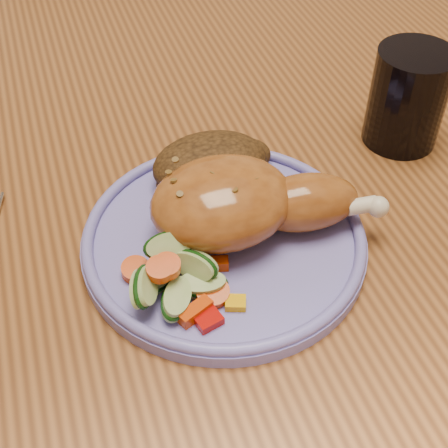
% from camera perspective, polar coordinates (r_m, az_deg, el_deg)
% --- Properties ---
extents(dining_table, '(0.90, 1.40, 0.75)m').
position_cam_1_polar(dining_table, '(0.69, 2.16, 1.82)').
color(dining_table, brown).
rests_on(dining_table, ground).
extents(chair_far, '(0.42, 0.42, 0.91)m').
position_cam_1_polar(chair_far, '(1.28, -7.92, 14.55)').
color(chair_far, '#4C2D16').
rests_on(chair_far, ground).
extents(plate, '(0.24, 0.24, 0.01)m').
position_cam_1_polar(plate, '(0.53, 0.00, -1.60)').
color(plate, '#6D66B9').
rests_on(plate, dining_table).
extents(plate_rim, '(0.24, 0.24, 0.01)m').
position_cam_1_polar(plate_rim, '(0.52, 0.00, -0.77)').
color(plate_rim, '#6D66B9').
rests_on(plate_rim, plate).
extents(chicken_leg, '(0.19, 0.10, 0.06)m').
position_cam_1_polar(chicken_leg, '(0.51, 1.71, 1.99)').
color(chicken_leg, '#995520').
rests_on(chicken_leg, plate).
extents(rice_pilaf, '(0.11, 0.08, 0.05)m').
position_cam_1_polar(rice_pilaf, '(0.57, -1.06, 5.47)').
color(rice_pilaf, '#402710').
rests_on(rice_pilaf, plate).
extents(vegetable_pile, '(0.09, 0.09, 0.05)m').
position_cam_1_polar(vegetable_pile, '(0.48, -4.36, -4.90)').
color(vegetable_pile, '#A50A05').
rests_on(vegetable_pile, plate).
extents(drinking_glass, '(0.07, 0.07, 0.10)m').
position_cam_1_polar(drinking_glass, '(0.64, 16.44, 11.01)').
color(drinking_glass, black).
rests_on(drinking_glass, dining_table).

